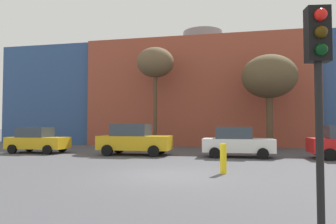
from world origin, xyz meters
TOP-DOWN VIEW (x-y plane):
  - ground_plane at (0.00, 0.00)m, footprint 200.00×200.00m
  - building_backdrop at (-0.50, 20.57)m, footprint 38.01×12.13m
  - parked_car_0 at (-9.90, 6.84)m, footprint 3.80×1.87m
  - parked_car_1 at (-3.39, 6.84)m, footprint 4.31×2.11m
  - parked_car_2 at (2.64, 6.84)m, footprint 3.89×1.91m
  - traffic_light_near_right at (3.74, -5.55)m, footprint 0.39×0.38m
  - bare_tree_0 at (4.99, 11.80)m, footprint 3.85×3.85m
  - bare_tree_1 at (-3.43, 12.22)m, footprint 2.90×2.90m
  - bollard_yellow_0 at (2.04, 0.76)m, footprint 0.24×0.24m

SIDE VIEW (x-z plane):
  - ground_plane at x=0.00m, z-range 0.00..0.00m
  - bollard_yellow_0 at x=2.04m, z-range 0.00..1.10m
  - parked_car_0 at x=-9.90m, z-range 0.00..1.64m
  - parked_car_2 at x=2.64m, z-range 0.00..1.68m
  - parked_car_1 at x=-3.39m, z-range -0.01..1.86m
  - traffic_light_near_right at x=3.74m, z-range 0.88..4.60m
  - building_backdrop at x=-0.50m, z-range -0.94..10.41m
  - bare_tree_0 at x=4.99m, z-range 1.79..8.56m
  - bare_tree_1 at x=-3.43m, z-range 2.66..10.49m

